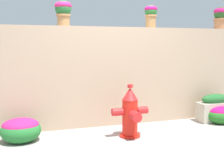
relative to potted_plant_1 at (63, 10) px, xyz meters
The scene contains 9 objects.
ground_plane 2.21m from the potted_plant_1, 52.29° to the right, with size 24.00×24.00×0.00m, color #9E9692.
stone_wall 1.28m from the potted_plant_1, ahead, with size 5.08×0.30×1.64m, color tan.
potted_plant_1 is the anchor object (origin of this frame).
potted_plant_2 1.52m from the potted_plant_1, ahead, with size 0.22×0.22×0.39m.
potted_plant_3 2.96m from the potted_plant_1, ahead, with size 0.28×0.28×0.41m.
fire_hydrant 1.91m from the potted_plant_1, 43.36° to the right, with size 0.55×0.44×0.78m.
flower_bush_left 1.91m from the potted_plant_1, 144.45° to the right, with size 0.56×0.50×0.35m.
flower_bush_right 3.17m from the potted_plant_1, 11.86° to the right, with size 0.52×0.47×0.31m.
planter_box 3.09m from the potted_plant_1, ahead, with size 0.63×0.27×0.49m.
Camera 1 is at (-1.46, -3.80, 1.35)m, focal length 47.46 mm.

